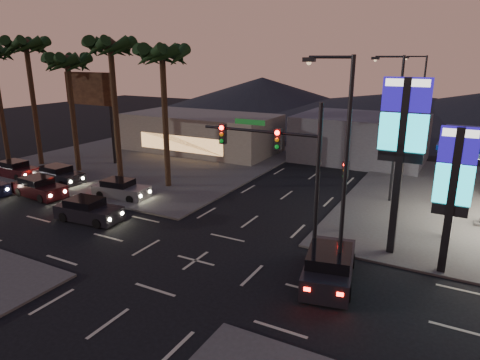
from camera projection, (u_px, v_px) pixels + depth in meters
The scene contains 24 objects.
ground at pixel (196, 261), 21.59m from camera, with size 140.00×140.00×0.00m, color black.
corner_lot_nw at pixel (152, 160), 42.40m from camera, with size 24.00×24.00×0.12m, color #47443F.
pylon_sign_tall at pixel (403, 133), 20.58m from camera, with size 2.20×0.35×9.00m.
pylon_sign_short at pixel (454, 179), 19.08m from camera, with size 1.60×0.35×7.00m.
traffic_signal_mast at pixel (283, 160), 20.10m from camera, with size 6.10×0.39×8.00m.
pedestal_signal at pixel (344, 185), 24.17m from camera, with size 0.32×0.39×4.30m.
streetlight_near at pixel (341, 162), 17.74m from camera, with size 2.14×0.25×10.00m.
streetlight_mid at pixel (394, 121), 28.73m from camera, with size 2.14×0.25×10.00m.
streetlight_far at pixel (419, 102), 40.56m from camera, with size 2.14×0.25×10.00m.
palm_a at pixel (163, 63), 31.10m from camera, with size 4.41×4.41×10.86m.
palm_b at pixel (111, 56), 33.23m from camera, with size 4.41×4.41×11.46m.
palm_c at pixel (68, 69), 35.81m from camera, with size 4.41×4.41×10.26m.
palm_d at pixel (27, 54), 37.74m from camera, with size 4.41×4.41×11.66m.
billboard at pixel (90, 96), 40.16m from camera, with size 6.00×0.30×8.50m.
building_far_west at pixel (202, 133), 46.01m from camera, with size 16.00×8.00×4.00m, color #726B5B.
building_far_mid at pixel (361, 138), 42.03m from camera, with size 12.00×9.00×4.40m, color #4C4C51.
hill_left at pixel (262, 93), 82.86m from camera, with size 40.00×40.00×6.00m, color black.
hill_center at pixel (396, 105), 71.73m from camera, with size 60.00×60.00×4.00m, color black.
car_lane_a_front at pixel (88, 210), 26.72m from camera, with size 4.41×2.11×1.40m.
car_lane_a_mid at pixel (39, 188), 31.31m from camera, with size 4.49×2.13×1.43m.
car_lane_b_front at pixel (121, 190), 30.97m from camera, with size 4.30×2.10×1.36m.
car_lane_b_mid at pixel (59, 175), 34.59m from camera, with size 4.45×2.04×1.42m.
car_lane_b_rear at pixel (16, 170), 36.35m from camera, with size 4.28×1.91×1.38m.
suv_station at pixel (329, 266), 19.45m from camera, with size 2.94×5.16×1.63m.
Camera 1 is at (11.29, -16.18, 9.94)m, focal length 32.00 mm.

